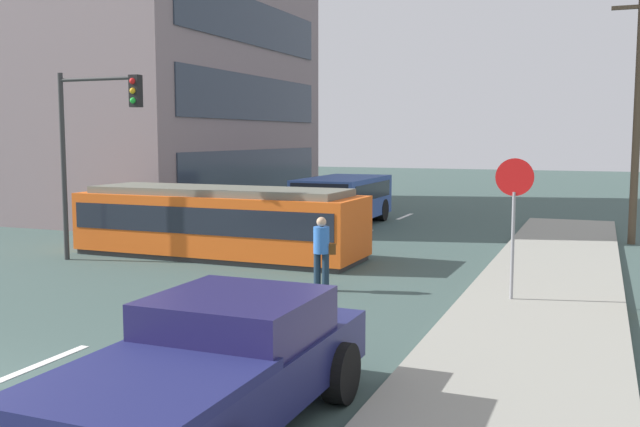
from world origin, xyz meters
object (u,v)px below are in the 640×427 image
Objects in this scene: utility_pole_mid at (638,112)px; traffic_light_mast at (92,130)px; stop_sign at (514,199)px; city_bus at (343,198)px; streetcar_tram at (219,221)px; pickup_truck_parked at (216,367)px; pedestrian_crossing at (322,249)px.

traffic_light_mast is at bearing -147.02° from utility_pole_mid.
city_bus is at bearing 124.09° from stop_sign.
utility_pole_mid is at bearing 32.09° from streetcar_tram.
stop_sign is (2.44, 7.78, 1.40)m from pickup_truck_parked.
streetcar_tram reaches higher than pedestrian_crossing.
utility_pole_mid is at bearing 32.98° from traffic_light_mast.
pedestrian_crossing is at bearing -72.49° from city_bus.
pickup_truck_parked is (6.11, -10.83, -0.24)m from streetcar_tram.
city_bus is 20.05m from pickup_truck_parked.
city_bus is 13.98m from stop_sign.
stop_sign is at bearing -19.65° from streetcar_tram.
utility_pole_mid is (10.43, -1.48, 3.17)m from city_bus.
pedestrian_crossing is 4.32m from stop_sign.
utility_pole_mid reaches higher than traffic_light_mast.
pedestrian_crossing is 0.58× the size of stop_sign.
city_bus is at bearing 85.00° from streetcar_tram.
traffic_light_mast reaches higher than stop_sign.
city_bus is 11.00m from utility_pole_mid.
city_bus is at bearing 107.51° from pedestrian_crossing.
streetcar_tram is 4.27m from traffic_light_mast.
city_bus is at bearing 105.52° from pickup_truck_parked.
traffic_light_mast is at bearing -143.56° from streetcar_tram.
stop_sign is 10.59m from utility_pole_mid.
pedestrian_crossing is at bearing -178.58° from stop_sign.
stop_sign is (4.14, 0.10, 1.25)m from pedestrian_crossing.
stop_sign reaches higher than streetcar_tram.
pickup_truck_parked is at bearing -44.92° from traffic_light_mast.
pedestrian_crossing is 0.21× the size of utility_pole_mid.
city_bus is 12.21m from pedestrian_crossing.
streetcar_tram is 1.64× the size of traffic_light_mast.
traffic_light_mast is at bearing 174.75° from stop_sign.
pickup_truck_parked is 8.27m from stop_sign.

